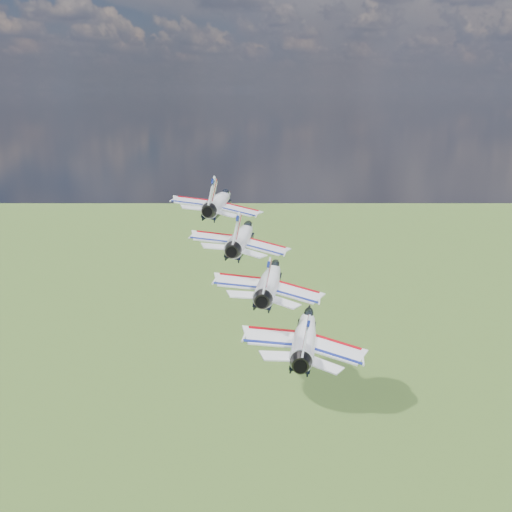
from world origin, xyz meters
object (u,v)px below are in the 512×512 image
at_px(jet_1, 243,236).
at_px(jet_3, 306,332).
at_px(jet_0, 220,201).
at_px(jet_2, 271,278).

relative_size(jet_1, jet_3, 1.00).
distance_m(jet_0, jet_2, 20.44).
bearing_deg(jet_1, jet_0, 117.75).
relative_size(jet_2, jet_3, 1.00).
xyz_separation_m(jet_0, jet_2, (13.64, -14.02, -5.93)).
bearing_deg(jet_3, jet_0, 117.75).
bearing_deg(jet_0, jet_2, -62.25).
height_order(jet_1, jet_3, jet_1).
height_order(jet_0, jet_2, jet_0).
distance_m(jet_0, jet_1, 10.22).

